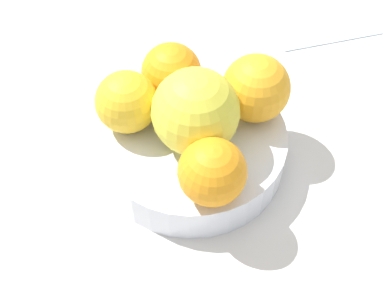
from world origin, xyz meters
The scene contains 8 objects.
ground_plane centered at (0.00, 0.00, -1.00)cm, with size 110.00×110.00×2.00cm, color silver.
fruit_bowl centered at (0.00, 0.00, 1.93)cm, with size 18.99×18.99×4.08cm.
orange_in_bowl_0 centered at (0.89, 0.41, 8.22)cm, with size 8.30×8.30×8.30cm, color yellow.
orange_in_bowl_1 centered at (-3.58, -5.37, 7.15)cm, with size 6.15×6.15×6.15cm, color yellow.
orange_in_bowl_2 centered at (-5.83, -0.30, 7.15)cm, with size 6.16×6.16×6.16cm, color orange.
orange_in_bowl_3 centered at (-0.52, 6.88, 7.47)cm, with size 6.78×6.78×6.78cm, color #F9A823.
orange_in_bowl_4 centered at (7.05, -0.83, 7.14)cm, with size 6.13×6.13×6.13cm, color orange.
folded_napkin centered at (-17.36, 24.12, 0.15)cm, with size 13.46×13.46×0.30cm, color silver.
Camera 1 is at (31.83, -12.22, 44.87)cm, focal length 50.28 mm.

